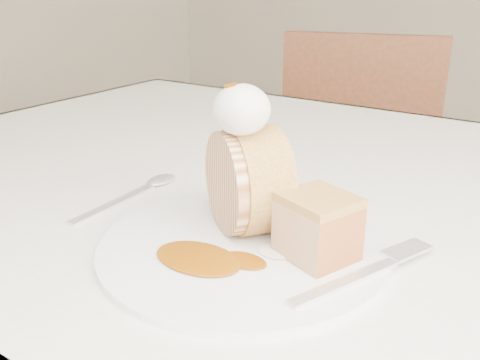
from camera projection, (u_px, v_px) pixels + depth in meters
The scene contains 10 objects.
table at pixel (320, 244), 0.74m from camera, with size 1.40×0.90×0.75m.
chair_far at pixel (359, 162), 1.56m from camera, with size 0.50×0.50×0.87m.
plate at pixel (243, 246), 0.53m from camera, with size 0.29×0.29×0.01m, color white.
roulade_slice at pixel (248, 181), 0.54m from camera, with size 0.11×0.11×0.06m, color beige.
cake_chunk at pixel (317, 230), 0.50m from camera, with size 0.06×0.06×0.05m, color tan.
whipped_cream at pixel (242, 110), 0.50m from camera, with size 0.06×0.06×0.05m, color white.
caramel_drizzle at pixel (237, 80), 0.49m from camera, with size 0.03×0.02×0.01m, color #7B3E05.
caramel_pool at pixel (198, 258), 0.50m from camera, with size 0.09×0.06×0.00m, color #7B3E05, non-canonical shape.
fork at pixel (345, 282), 0.46m from camera, with size 0.02×0.17×0.00m, color silver.
spoon at pixel (114, 204), 0.63m from camera, with size 0.02×0.17×0.00m, color silver.
Camera 1 is at (0.27, -0.41, 1.01)m, focal length 40.00 mm.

